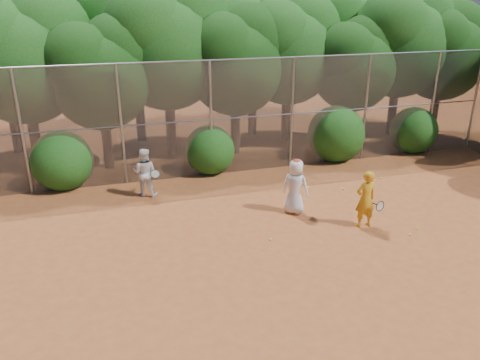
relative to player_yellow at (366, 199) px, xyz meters
name	(u,v)px	position (x,y,z in m)	size (l,w,h in m)	color
ground	(307,252)	(-2.08, -0.85, -0.81)	(80.00, 80.00, 0.00)	brown
fence_back	(236,116)	(-2.20, 5.15, 1.24)	(20.05, 0.09, 4.03)	gray
tree_1	(23,52)	(-9.02, 7.69, 3.35)	(4.64, 4.03, 6.35)	black
tree_2	(101,70)	(-6.53, 6.98, 2.77)	(3.99, 3.47, 5.47)	black
tree_3	(168,41)	(-4.02, 7.99, 3.58)	(4.89, 4.26, 6.70)	black
tree_4	(236,58)	(-1.53, 7.39, 2.94)	(4.19, 3.64, 5.73)	black
tree_5	(289,46)	(0.98, 8.19, 3.23)	(4.51, 3.92, 6.17)	black
tree_6	(355,61)	(3.47, 7.18, 2.65)	(3.86, 3.36, 5.29)	black
tree_7	(402,38)	(5.98, 7.79, 3.47)	(4.77, 4.14, 6.53)	black
tree_8	(444,48)	(7.98, 7.49, 3.00)	(4.25, 3.70, 5.82)	black
tree_9	(1,42)	(-10.02, 9.99, 3.52)	(4.83, 4.20, 6.62)	black
tree_10	(135,31)	(-5.01, 10.19, 3.81)	(5.15, 4.48, 7.06)	black
tree_11	(254,40)	(-0.02, 9.79, 3.35)	(4.64, 4.03, 6.35)	black
tree_12	(342,29)	(4.49, 10.39, 3.70)	(5.02, 4.37, 6.88)	black
bush_0	(61,158)	(-8.08, 5.45, 0.19)	(2.00, 2.00, 2.00)	#154711
bush_1	(210,148)	(-3.08, 5.45, 0.09)	(1.80, 1.80, 1.80)	#154711
bush_2	(336,131)	(1.92, 5.45, 0.29)	(2.20, 2.20, 2.20)	#154711
bush_3	(414,128)	(5.42, 5.45, 0.14)	(1.90, 1.90, 1.90)	#154711
player_yellow	(366,199)	(0.00, 0.00, 0.00)	(0.80, 0.45, 1.63)	orange
player_teen	(295,186)	(-1.48, 1.37, 0.01)	(0.94, 0.93, 1.66)	white
player_white	(144,172)	(-5.55, 3.91, -0.03)	(0.92, 0.83, 1.56)	white
ball_0	(417,229)	(1.31, -0.63, -0.78)	(0.07, 0.07, 0.07)	yellow
ball_1	(343,189)	(0.72, 2.46, -0.78)	(0.07, 0.07, 0.07)	yellow
ball_2	(410,235)	(0.92, -0.87, -0.78)	(0.07, 0.07, 0.07)	yellow
ball_4	(270,239)	(-2.76, -0.05, -0.78)	(0.07, 0.07, 0.07)	yellow
ball_5	(381,178)	(2.46, 2.99, -0.78)	(0.07, 0.07, 0.07)	yellow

